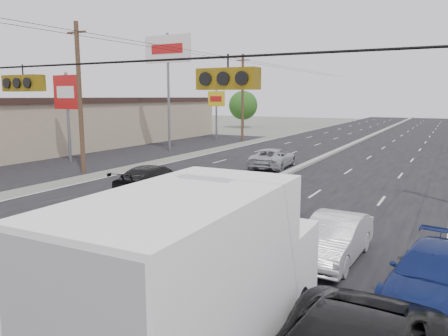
{
  "coord_description": "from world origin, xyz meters",
  "views": [
    {
      "loc": [
        9.86,
        -6.43,
        5.17
      ],
      "look_at": [
        1.34,
        9.51,
        2.2
      ],
      "focal_mm": 35.0,
      "sensor_mm": 36.0,
      "label": 1
    }
  ],
  "objects": [
    {
      "name": "strip_mall",
      "position": [
        -26.0,
        25.0,
        2.3
      ],
      "size": [
        12.0,
        42.0,
        4.6
      ],
      "primitive_type": "cube",
      "color": "tan",
      "rests_on": "ground"
    },
    {
      "name": "pole_sign_billboard",
      "position": [
        -14.5,
        28.0,
        8.87
      ],
      "size": [
        5.0,
        0.25,
        11.0
      ],
      "color": "slate",
      "rests_on": "ground"
    },
    {
      "name": "utility_pole_left_c",
      "position": [
        -12.5,
        40.0,
        5.11
      ],
      "size": [
        1.6,
        0.3,
        10.0
      ],
      "color": "#422D1E",
      "rests_on": "ground"
    },
    {
      "name": "queue_car_d",
      "position": [
        9.6,
        5.31,
        0.68
      ],
      "size": [
        2.52,
        4.89,
        1.36
      ],
      "primitive_type": "imported",
      "rotation": [
        0.0,
        0.0,
        -0.14
      ],
      "color": "navy",
      "rests_on": "ground"
    },
    {
      "name": "queue_car_a",
      "position": [
        3.0,
        10.01,
        0.64
      ],
      "size": [
        1.71,
        3.83,
        1.28
      ],
      "primitive_type": "imported",
      "rotation": [
        0.0,
        0.0,
        -0.05
      ],
      "color": "black",
      "rests_on": "ground"
    },
    {
      "name": "traffic_signals",
      "position": [
        1.4,
        0.0,
        5.49
      ],
      "size": [
        25.0,
        0.3,
        0.54
      ],
      "color": "black",
      "rests_on": "ground"
    },
    {
      "name": "road_surface",
      "position": [
        0.0,
        30.0,
        0.0
      ],
      "size": [
        20.0,
        160.0,
        0.02
      ],
      "primitive_type": "cube",
      "color": "black",
      "rests_on": "ground"
    },
    {
      "name": "pole_sign_mid",
      "position": [
        -17.0,
        18.0,
        5.11
      ],
      "size": [
        2.6,
        0.25,
        7.0
      ],
      "color": "slate",
      "rests_on": "ground"
    },
    {
      "name": "box_truck",
      "position": [
        5.92,
        0.07,
        1.84
      ],
      "size": [
        2.62,
        7.12,
        3.59
      ],
      "rotation": [
        0.0,
        0.0,
        0.02
      ],
      "color": "black",
      "rests_on": "ground"
    },
    {
      "name": "oncoming_near",
      "position": [
        -4.14,
        11.82,
        0.8
      ],
      "size": [
        2.88,
        5.72,
        1.59
      ],
      "primitive_type": "imported",
      "rotation": [
        0.0,
        0.0,
        3.26
      ],
      "color": "black",
      "rests_on": "ground"
    },
    {
      "name": "ground",
      "position": [
        0.0,
        0.0,
        0.0
      ],
      "size": [
        200.0,
        200.0,
        0.0
      ],
      "primitive_type": "plane",
      "color": "#606356",
      "rests_on": "ground"
    },
    {
      "name": "oncoming_far",
      "position": [
        -1.82,
        23.0,
        0.72
      ],
      "size": [
        2.84,
        5.37,
        1.44
      ],
      "primitive_type": "imported",
      "rotation": [
        0.0,
        0.0,
        3.23
      ],
      "color": "#A9ABB0",
      "rests_on": "ground"
    },
    {
      "name": "queue_car_b",
      "position": [
        6.7,
        6.92,
        0.71
      ],
      "size": [
        1.69,
        4.38,
        1.42
      ],
      "primitive_type": "imported",
      "rotation": [
        0.0,
        0.0,
        -0.04
      ],
      "color": "silver",
      "rests_on": "ground"
    },
    {
      "name": "utility_pole_left_b",
      "position": [
        -12.5,
        15.0,
        5.11
      ],
      "size": [
        1.6,
        0.3,
        10.0
      ],
      "color": "#422D1E",
      "rests_on": "ground"
    },
    {
      "name": "red_sedan",
      "position": [
        3.0,
        4.96,
        0.65
      ],
      "size": [
        1.85,
        4.06,
        1.29
      ],
      "primitive_type": "imported",
      "rotation": [
        0.0,
        0.0,
        -0.13
      ],
      "color": "#A30A0F",
      "rests_on": "ground"
    },
    {
      "name": "parking_lot",
      "position": [
        -17.0,
        25.0,
        0.0
      ],
      "size": [
        10.0,
        42.0,
        0.02
      ],
      "primitive_type": "cube",
      "color": "black",
      "rests_on": "ground"
    },
    {
      "name": "pole_sign_far",
      "position": [
        -16.0,
        40.0,
        4.41
      ],
      "size": [
        2.2,
        0.25,
        6.0
      ],
      "color": "slate",
      "rests_on": "ground"
    },
    {
      "name": "center_median",
      "position": [
        0.0,
        30.0,
        0.1
      ],
      "size": [
        0.5,
        160.0,
        0.2
      ],
      "primitive_type": "cube",
      "color": "gray",
      "rests_on": "ground"
    },
    {
      "name": "tree_left_far",
      "position": [
        -22.0,
        60.0,
        3.72
      ],
      "size": [
        4.8,
        4.8,
        6.12
      ],
      "color": "#382619",
      "rests_on": "ground"
    }
  ]
}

